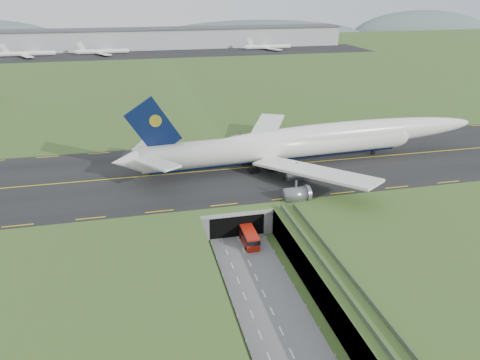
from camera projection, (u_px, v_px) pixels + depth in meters
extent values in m
plane|color=#3D5622|center=(246.00, 256.00, 94.11)|extent=(900.00, 900.00, 0.00)
cube|color=gray|center=(246.00, 243.00, 92.96)|extent=(800.00, 800.00, 6.00)
cube|color=slate|center=(256.00, 277.00, 87.33)|extent=(12.00, 75.00, 0.20)
cube|color=black|center=(215.00, 170.00, 121.47)|extent=(800.00, 44.00, 0.18)
cube|color=gray|center=(226.00, 194.00, 109.10)|extent=(16.00, 22.00, 1.00)
cube|color=gray|center=(197.00, 207.00, 108.56)|extent=(2.00, 22.00, 6.00)
cube|color=gray|center=(255.00, 201.00, 111.55)|extent=(2.00, 22.00, 6.00)
cube|color=black|center=(231.00, 215.00, 105.75)|extent=(12.00, 12.00, 5.00)
cube|color=#A8A8A3|center=(237.00, 214.00, 99.12)|extent=(17.00, 0.50, 0.80)
cube|color=#A8A8A3|center=(337.00, 276.00, 77.60)|extent=(3.00, 53.00, 0.50)
cube|color=gray|center=(330.00, 273.00, 77.02)|extent=(0.06, 53.00, 1.00)
cube|color=gray|center=(345.00, 271.00, 77.61)|extent=(0.06, 53.00, 1.00)
cylinder|color=#A8A8A3|center=(362.00, 328.00, 70.20)|extent=(0.90, 0.90, 5.60)
cylinder|color=#A8A8A3|center=(330.00, 282.00, 80.99)|extent=(0.90, 0.90, 5.60)
cylinder|color=#A8A8A3|center=(305.00, 248.00, 91.79)|extent=(0.90, 0.90, 5.60)
cylinder|color=white|center=(279.00, 146.00, 122.82)|extent=(72.23, 11.56, 6.77)
sphere|color=white|center=(397.00, 135.00, 132.64)|extent=(7.06, 7.06, 6.64)
cone|color=white|center=(127.00, 161.00, 112.15)|extent=(7.82, 6.91, 6.43)
ellipsoid|color=white|center=(345.00, 134.00, 127.54)|extent=(82.61, 11.72, 7.11)
ellipsoid|color=black|center=(394.00, 132.00, 132.02)|extent=(4.93, 3.27, 2.37)
cylinder|color=black|center=(279.00, 156.00, 123.83)|extent=(68.38, 7.41, 2.84)
cube|color=white|center=(265.00, 132.00, 138.76)|extent=(20.63, 31.72, 2.85)
cube|color=white|center=(149.00, 143.00, 120.28)|extent=(9.11, 12.57, 1.08)
cube|color=white|center=(314.00, 172.00, 108.86)|extent=(23.80, 30.46, 2.85)
cube|color=white|center=(158.00, 164.00, 106.27)|extent=(10.19, 12.41, 1.08)
cube|color=black|center=(154.00, 127.00, 111.00)|extent=(13.47, 1.53, 14.97)
cylinder|color=gold|center=(155.00, 120.00, 110.53)|extent=(3.01, 0.94, 2.96)
cylinder|color=slate|center=(268.00, 150.00, 133.57)|extent=(5.72, 3.85, 3.49)
cylinder|color=slate|center=(240.00, 140.00, 142.01)|extent=(5.72, 3.85, 3.49)
cylinder|color=slate|center=(296.00, 175.00, 115.81)|extent=(5.72, 3.85, 3.49)
cylinder|color=slate|center=(296.00, 195.00, 104.64)|extent=(5.72, 3.85, 3.49)
cylinder|color=black|center=(373.00, 153.00, 132.47)|extent=(1.20, 0.61, 1.16)
cube|color=black|center=(262.00, 164.00, 123.26)|extent=(6.83, 7.81, 1.48)
cube|color=#AE190B|center=(249.00, 237.00, 97.87)|extent=(2.78, 7.33, 2.92)
cube|color=black|center=(249.00, 235.00, 97.65)|extent=(2.84, 7.42, 0.97)
cube|color=black|center=(249.00, 242.00, 98.33)|extent=(2.59, 6.84, 0.49)
cylinder|color=black|center=(246.00, 249.00, 95.84)|extent=(0.35, 0.88, 0.88)
cylinder|color=black|center=(241.00, 237.00, 100.23)|extent=(0.35, 0.88, 0.88)
cylinder|color=black|center=(258.00, 247.00, 96.37)|extent=(0.35, 0.88, 0.88)
cylinder|color=black|center=(252.00, 236.00, 100.75)|extent=(0.35, 0.88, 0.88)
cube|color=#B2B2B2|center=(152.00, 39.00, 358.79)|extent=(300.00, 22.00, 15.00)
cube|color=#4C4C51|center=(151.00, 29.00, 355.93)|extent=(302.00, 24.00, 1.20)
cube|color=black|center=(155.00, 54.00, 334.62)|extent=(320.00, 50.00, 0.08)
cylinder|color=white|center=(27.00, 54.00, 320.00)|extent=(34.00, 3.20, 3.20)
cylinder|color=white|center=(103.00, 51.00, 330.63)|extent=(34.00, 3.20, 3.20)
cylinder|color=white|center=(268.00, 47.00, 356.63)|extent=(34.00, 3.20, 3.20)
ellipsoid|color=slate|center=(257.00, 41.00, 507.97)|extent=(260.00, 91.00, 44.00)
ellipsoid|color=slate|center=(421.00, 37.00, 550.59)|extent=(180.00, 63.00, 60.00)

